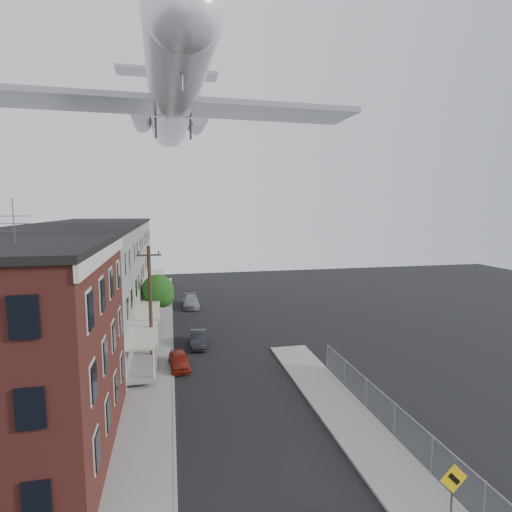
# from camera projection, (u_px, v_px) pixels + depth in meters

# --- Properties ---
(sidewalk_left) EXTENTS (3.00, 62.00, 0.12)m
(sidewalk_left) POSITION_uv_depth(u_px,v_px,m) (156.00, 337.00, 36.35)
(sidewalk_left) COLOR gray
(sidewalk_left) RESTS_ON ground
(sidewalk_right) EXTENTS (3.00, 26.00, 0.12)m
(sidewalk_right) POSITION_uv_depth(u_px,v_px,m) (358.00, 430.00, 21.17)
(sidewalk_right) COLOR gray
(sidewalk_right) RESTS_ON ground
(curb_left) EXTENTS (0.15, 62.00, 0.14)m
(curb_left) POSITION_uv_depth(u_px,v_px,m) (172.00, 336.00, 36.65)
(curb_left) COLOR gray
(curb_left) RESTS_ON ground
(curb_right) EXTENTS (0.15, 26.00, 0.14)m
(curb_right) POSITION_uv_depth(u_px,v_px,m) (332.00, 433.00, 20.87)
(curb_right) COLOR gray
(curb_right) RESTS_ON ground
(row_house_a) EXTENTS (11.98, 7.00, 10.30)m
(row_house_a) POSITION_uv_depth(u_px,v_px,m) (53.00, 306.00, 27.12)
(row_house_a) COLOR slate
(row_house_a) RESTS_ON ground
(row_house_b) EXTENTS (11.98, 7.00, 10.30)m
(row_house_b) POSITION_uv_depth(u_px,v_px,m) (76.00, 287.00, 33.92)
(row_house_b) COLOR slate
(row_house_b) RESTS_ON ground
(row_house_c) EXTENTS (11.98, 7.00, 10.30)m
(row_house_c) POSITION_uv_depth(u_px,v_px,m) (92.00, 273.00, 40.71)
(row_house_c) COLOR slate
(row_house_c) RESTS_ON ground
(row_house_d) EXTENTS (11.98, 7.00, 10.30)m
(row_house_d) POSITION_uv_depth(u_px,v_px,m) (103.00, 264.00, 47.51)
(row_house_d) COLOR slate
(row_house_d) RESTS_ON ground
(row_house_e) EXTENTS (11.98, 7.00, 10.30)m
(row_house_e) POSITION_uv_depth(u_px,v_px,m) (111.00, 257.00, 54.30)
(row_house_e) COLOR slate
(row_house_e) RESTS_ON ground
(chainlink_fence) EXTENTS (0.06, 18.06, 1.90)m
(chainlink_fence) POSITION_uv_depth(u_px,v_px,m) (395.00, 420.00, 20.40)
(chainlink_fence) COLOR gray
(chainlink_fence) RESTS_ON ground
(warning_sign) EXTENTS (1.10, 0.11, 2.80)m
(warning_sign) POSITION_uv_depth(u_px,v_px,m) (453.00, 488.00, 14.16)
(warning_sign) COLOR #515156
(warning_sign) RESTS_ON ground
(utility_pole) EXTENTS (1.80, 0.26, 9.00)m
(utility_pole) POSITION_uv_depth(u_px,v_px,m) (150.00, 303.00, 29.96)
(utility_pole) COLOR black
(utility_pole) RESTS_ON ground
(street_tree) EXTENTS (3.22, 3.20, 5.20)m
(street_tree) POSITION_uv_depth(u_px,v_px,m) (159.00, 292.00, 39.81)
(street_tree) COLOR black
(street_tree) RESTS_ON ground
(car_near) EXTENTS (1.67, 3.56, 1.18)m
(car_near) POSITION_uv_depth(u_px,v_px,m) (179.00, 360.00, 29.44)
(car_near) COLOR maroon
(car_near) RESTS_ON ground
(car_mid) EXTENTS (1.55, 3.94, 1.27)m
(car_mid) POSITION_uv_depth(u_px,v_px,m) (198.00, 339.00, 34.16)
(car_mid) COLOR black
(car_mid) RESTS_ON ground
(car_far) EXTENTS (1.92, 4.66, 1.35)m
(car_far) POSITION_uv_depth(u_px,v_px,m) (191.00, 301.00, 47.66)
(car_far) COLOR gray
(car_far) RESTS_ON ground
(airplane) EXTENTS (27.68, 31.60, 9.19)m
(airplane) POSITION_uv_depth(u_px,v_px,m) (173.00, 98.00, 31.47)
(airplane) COLOR white
(airplane) RESTS_ON ground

